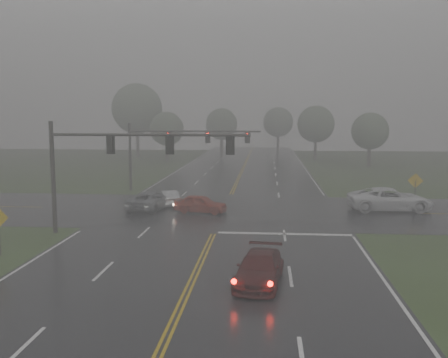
# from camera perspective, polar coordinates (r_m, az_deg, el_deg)

# --- Properties ---
(ground) EXTENTS (180.00, 180.00, 0.00)m
(ground) POSITION_cam_1_polar(r_m,az_deg,el_deg) (18.73, -6.01, -16.45)
(ground) COLOR #2C3F1B
(ground) RESTS_ON ground
(main_road) EXTENTS (18.00, 160.00, 0.02)m
(main_road) POSITION_cam_1_polar(r_m,az_deg,el_deg) (37.73, -0.25, -4.19)
(main_road) COLOR black
(main_road) RESTS_ON ground
(cross_street) EXTENTS (120.00, 14.00, 0.02)m
(cross_street) POSITION_cam_1_polar(r_m,az_deg,el_deg) (39.68, 0.01, -3.62)
(cross_street) COLOR black
(cross_street) RESTS_ON ground
(stop_bar) EXTENTS (8.50, 0.50, 0.01)m
(stop_bar) POSITION_cam_1_polar(r_m,az_deg,el_deg) (32.13, 6.90, -6.29)
(stop_bar) COLOR silver
(stop_bar) RESTS_ON ground
(sedan_maroon) EXTENTS (2.47, 4.92, 1.37)m
(sedan_maroon) POSITION_cam_1_polar(r_m,az_deg,el_deg) (22.99, 4.06, -11.83)
(sedan_maroon) COLOR #400B0B
(sedan_maroon) RESTS_ON ground
(sedan_red) EXTENTS (4.33, 2.33, 1.40)m
(sedan_red) POSITION_cam_1_polar(r_m,az_deg,el_deg) (38.78, -2.68, -3.88)
(sedan_red) COLOR #9D1F0E
(sedan_red) RESTS_ON ground
(sedan_silver) EXTENTS (2.44, 4.00, 1.24)m
(sedan_silver) POSITION_cam_1_polar(r_m,az_deg,el_deg) (42.24, -6.26, -2.99)
(sedan_silver) COLOR #B9BCC1
(sedan_silver) RESTS_ON ground
(car_grey) EXTENTS (3.48, 5.63, 1.45)m
(car_grey) POSITION_cam_1_polar(r_m,az_deg,el_deg) (40.58, -8.29, -3.45)
(car_grey) COLOR slate
(car_grey) RESTS_ON ground
(pickup_white) EXTENTS (6.66, 3.35, 1.81)m
(pickup_white) POSITION_cam_1_polar(r_m,az_deg,el_deg) (41.73, 18.41, -3.45)
(pickup_white) COLOR white
(pickup_white) RESTS_ON ground
(signal_gantry_near) EXTENTS (12.68, 0.31, 7.16)m
(signal_gantry_near) POSITION_cam_1_polar(r_m,az_deg,el_deg) (31.99, -12.67, 2.65)
(signal_gantry_near) COLOR black
(signal_gantry_near) RESTS_ON ground
(signal_gantry_far) EXTENTS (13.06, 0.34, 6.75)m
(signal_gantry_far) POSITION_cam_1_polar(r_m,az_deg,el_deg) (49.39, -6.12, 4.08)
(signal_gantry_far) COLOR black
(signal_gantry_far) RESTS_ON ground
(sign_diamond_east) EXTENTS (1.21, 0.17, 2.91)m
(sign_diamond_east) POSITION_cam_1_polar(r_m,az_deg,el_deg) (42.84, 21.03, -0.64)
(sign_diamond_east) COLOR black
(sign_diamond_east) RESTS_ON ground
(tree_nw_a) EXTENTS (5.49, 5.49, 8.06)m
(tree_nw_a) POSITION_cam_1_polar(r_m,az_deg,el_deg) (81.62, -6.56, 5.71)
(tree_nw_a) COLOR #332B21
(tree_nw_a) RESTS_ON ground
(tree_ne_a) EXTENTS (6.21, 6.21, 9.12)m
(tree_ne_a) POSITION_cam_1_polar(r_m,az_deg,el_deg) (85.41, 10.46, 6.18)
(tree_ne_a) COLOR #332B21
(tree_ne_a) RESTS_ON ground
(tree_n_mid) EXTENTS (6.01, 6.01, 8.82)m
(tree_n_mid) POSITION_cam_1_polar(r_m,az_deg,el_deg) (95.05, -0.28, 6.28)
(tree_n_mid) COLOR #332B21
(tree_n_mid) RESTS_ON ground
(tree_e_near) EXTENTS (5.38, 5.38, 7.91)m
(tree_e_near) POSITION_cam_1_polar(r_m,az_deg,el_deg) (75.88, 16.34, 5.27)
(tree_e_near) COLOR #332B21
(tree_e_near) RESTS_ON ground
(tree_nw_b) EXTENTS (8.92, 8.92, 13.11)m
(tree_nw_b) POSITION_cam_1_polar(r_m,az_deg,el_deg) (90.68, -9.92, 7.92)
(tree_nw_b) COLOR #332B21
(tree_nw_b) RESTS_ON ground
(tree_n_far) EXTENTS (6.24, 6.24, 9.16)m
(tree_n_far) POSITION_cam_1_polar(r_m,az_deg,el_deg) (105.08, 6.22, 6.47)
(tree_n_far) COLOR #332B21
(tree_n_far) RESTS_ON ground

